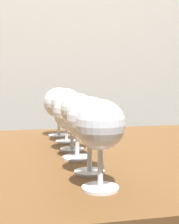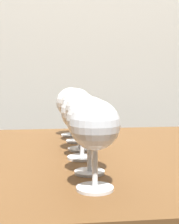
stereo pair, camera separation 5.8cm
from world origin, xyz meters
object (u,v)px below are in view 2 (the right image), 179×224
Objects in this scene: wine_glass_port at (95,127)px; wine_glass_amber at (77,105)px; wine_glass_pinot at (90,121)px; wine_glass_cabernet at (80,113)px; wine_glass_merlot at (82,111)px; wine_glass_white at (71,103)px.

wine_glass_amber is at bearing 89.31° from wine_glass_port.
wine_glass_port is at bearing -91.59° from wine_glass_pinot.
wine_glass_pinot is 0.20m from wine_glass_cabernet.
wine_glass_port is 0.40m from wine_glass_amber.
wine_glass_amber reaches higher than wine_glass_port.
wine_glass_port reaches higher than wine_glass_cabernet.
wine_glass_amber is (0.00, 0.19, -0.00)m from wine_glass_merlot.
wine_glass_white reaches higher than wine_glass_merlot.
wine_glass_merlot is at bearing -89.20° from wine_glass_white.
wine_glass_pinot is (0.00, 0.09, -0.00)m from wine_glass_port.
wine_glass_white is (-0.01, 0.20, 0.01)m from wine_glass_cabernet.
wine_glass_amber reaches higher than wine_glass_cabernet.
wine_glass_port is 0.50m from wine_glass_white.
wine_glass_port is at bearing -90.69° from wine_glass_amber.
wine_glass_white is (-0.00, 0.50, -0.00)m from wine_glass_port.
wine_glass_merlot is 0.98× the size of wine_glass_amber.
wine_glass_merlot is at bearing -91.36° from wine_glass_amber.
wine_glass_white is (-0.01, 0.10, -0.00)m from wine_glass_amber.
wine_glass_cabernet is (0.00, 0.09, -0.01)m from wine_glass_merlot.
wine_glass_port is 1.00× the size of wine_glass_merlot.
wine_glass_port is 0.98× the size of wine_glass_amber.
wine_glass_amber is at bearing -85.01° from wine_glass_white.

